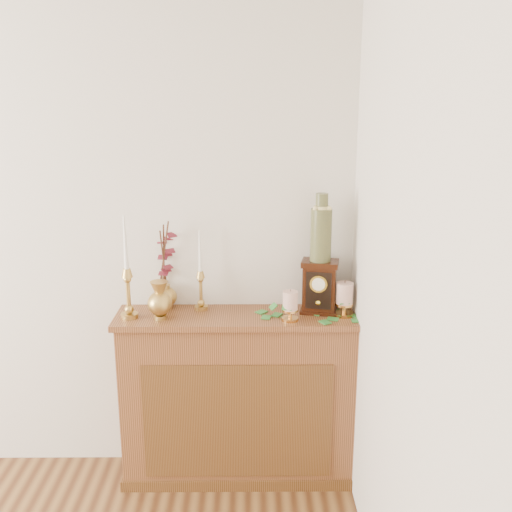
{
  "coord_description": "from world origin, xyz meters",
  "views": [
    {
      "loc": [
        1.47,
        -0.76,
        2.02
      ],
      "look_at": [
        1.5,
        2.05,
        1.25
      ],
      "focal_mm": 42.0,
      "sensor_mm": 36.0,
      "label": 1
    }
  ],
  "objects_px": {
    "bud_vase": "(160,301)",
    "ceramic_vase": "(321,231)",
    "candlestick_center": "(201,284)",
    "mantel_clock": "(319,287)",
    "ginger_jar": "(166,267)",
    "candlestick_left": "(128,285)"
  },
  "relations": [
    {
      "from": "candlestick_left",
      "to": "ceramic_vase",
      "type": "bearing_deg",
      "value": 4.41
    },
    {
      "from": "candlestick_center",
      "to": "candlestick_left",
      "type": "bearing_deg",
      "value": -161.64
    },
    {
      "from": "bud_vase",
      "to": "candlestick_center",
      "type": "bearing_deg",
      "value": 36.29
    },
    {
      "from": "candlestick_center",
      "to": "ceramic_vase",
      "type": "relative_size",
      "value": 1.24
    },
    {
      "from": "mantel_clock",
      "to": "bud_vase",
      "type": "bearing_deg",
      "value": -161.95
    },
    {
      "from": "bud_vase",
      "to": "ginger_jar",
      "type": "distance_m",
      "value": 0.23
    },
    {
      "from": "candlestick_left",
      "to": "mantel_clock",
      "type": "xyz_separation_m",
      "value": [
        0.96,
        0.07,
        -0.04
      ]
    },
    {
      "from": "ginger_jar",
      "to": "mantel_clock",
      "type": "height_order",
      "value": "ginger_jar"
    },
    {
      "from": "bud_vase",
      "to": "mantel_clock",
      "type": "relative_size",
      "value": 0.72
    },
    {
      "from": "candlestick_left",
      "to": "ceramic_vase",
      "type": "height_order",
      "value": "ceramic_vase"
    },
    {
      "from": "mantel_clock",
      "to": "ceramic_vase",
      "type": "relative_size",
      "value": 0.8
    },
    {
      "from": "candlestick_center",
      "to": "mantel_clock",
      "type": "height_order",
      "value": "candlestick_center"
    },
    {
      "from": "bud_vase",
      "to": "ginger_jar",
      "type": "relative_size",
      "value": 0.42
    },
    {
      "from": "candlestick_center",
      "to": "bud_vase",
      "type": "relative_size",
      "value": 2.15
    },
    {
      "from": "candlestick_left",
      "to": "ceramic_vase",
      "type": "relative_size",
      "value": 1.53
    },
    {
      "from": "mantel_clock",
      "to": "ceramic_vase",
      "type": "xyz_separation_m",
      "value": [
        0.0,
        0.0,
        0.29
      ]
    },
    {
      "from": "candlestick_left",
      "to": "bud_vase",
      "type": "distance_m",
      "value": 0.18
    },
    {
      "from": "bud_vase",
      "to": "ceramic_vase",
      "type": "relative_size",
      "value": 0.58
    },
    {
      "from": "candlestick_left",
      "to": "bud_vase",
      "type": "xyz_separation_m",
      "value": [
        0.16,
        -0.02,
        -0.07
      ]
    },
    {
      "from": "ginger_jar",
      "to": "ceramic_vase",
      "type": "bearing_deg",
      "value": -7.13
    },
    {
      "from": "bud_vase",
      "to": "ceramic_vase",
      "type": "height_order",
      "value": "ceramic_vase"
    },
    {
      "from": "mantel_clock",
      "to": "ceramic_vase",
      "type": "height_order",
      "value": "ceramic_vase"
    }
  ]
}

